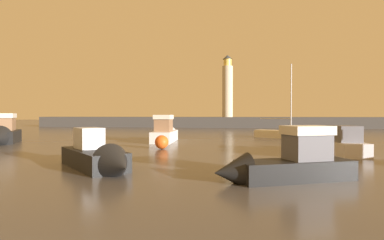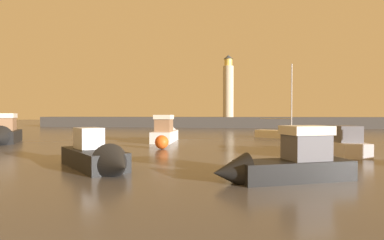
{
  "view_description": "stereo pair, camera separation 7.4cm",
  "coord_description": "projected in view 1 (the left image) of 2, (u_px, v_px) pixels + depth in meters",
  "views": [
    {
      "loc": [
        3.61,
        -1.17,
        2.53
      ],
      "look_at": [
        0.38,
        19.64,
        2.16
      ],
      "focal_mm": 28.64,
      "sensor_mm": 36.0,
      "label": 1
    },
    {
      "loc": [
        3.69,
        -1.16,
        2.53
      ],
      "look_at": [
        0.38,
        19.64,
        2.16
      ],
      "focal_mm": 28.64,
      "sensor_mm": 36.0,
      "label": 2
    }
  ],
  "objects": [
    {
      "name": "mooring_buoy",
      "position": [
        162.0,
        142.0,
        22.5
      ],
      "size": [
        1.01,
        1.01,
        1.01
      ],
      "primitive_type": "sphere",
      "color": "#EA5919",
      "rests_on": "ground_plane"
    },
    {
      "name": "lighthouse",
      "position": [
        228.0,
        88.0,
        60.54
      ],
      "size": [
        2.08,
        2.08,
        12.27
      ],
      "color": "beige",
      "rests_on": "breakwater"
    },
    {
      "name": "motorboat_0",
      "position": [
        166.0,
        132.0,
        29.1
      ],
      "size": [
        2.09,
        6.36,
        2.8
      ],
      "color": "white",
      "rests_on": "ground_plane"
    },
    {
      "name": "motorboat_1",
      "position": [
        100.0,
        158.0,
        13.89
      ],
      "size": [
        5.42,
        5.33,
        2.24
      ],
      "color": "black",
      "rests_on": "ground_plane"
    },
    {
      "name": "breakwater",
      "position": [
        221.0,
        122.0,
        60.85
      ],
      "size": [
        75.68,
        5.47,
        2.05
      ],
      "primitive_type": "cube",
      "color": "#423F3D",
      "rests_on": "ground_plane"
    },
    {
      "name": "motorboat_3",
      "position": [
        282.0,
        163.0,
        11.69
      ],
      "size": [
        5.66,
        3.47,
        2.38
      ],
      "color": "black",
      "rests_on": "ground_plane"
    },
    {
      "name": "ground_plane",
      "position": [
        204.0,
        139.0,
        31.31
      ],
      "size": [
        220.0,
        220.0,
        0.0
      ],
      "primitive_type": "plane",
      "color": "#4C4742"
    },
    {
      "name": "motorboat_5",
      "position": [
        335.0,
        143.0,
        20.27
      ],
      "size": [
        2.48,
        5.85,
        2.18
      ],
      "color": "silver",
      "rests_on": "ground_plane"
    },
    {
      "name": "sailboat_moored",
      "position": [
        285.0,
        134.0,
        32.57
      ],
      "size": [
        6.39,
        4.51,
        7.86
      ],
      "color": "beige",
      "rests_on": "ground_plane"
    },
    {
      "name": "motorboat_6",
      "position": [
        2.0,
        134.0,
        26.95
      ],
      "size": [
        5.4,
        7.03,
        3.09
      ],
      "color": "black",
      "rests_on": "ground_plane"
    }
  ]
}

